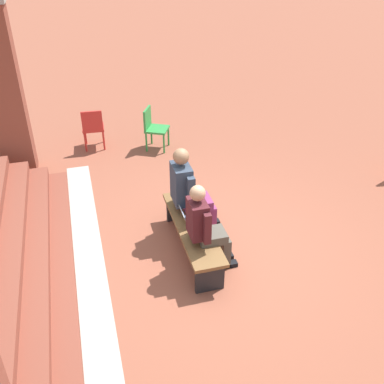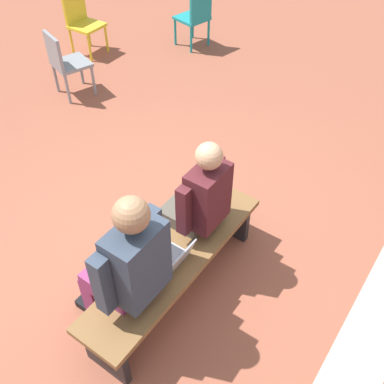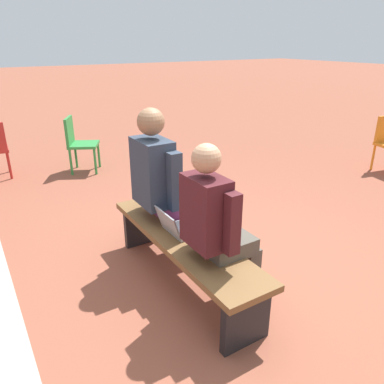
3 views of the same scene
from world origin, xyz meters
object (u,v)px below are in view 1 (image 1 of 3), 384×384
at_px(bench, 193,231).
at_px(laptop, 190,219).
at_px(person_student, 205,225).
at_px(plastic_chair_near_bench_right, 153,126).
at_px(plastic_chair_far_left, 93,126).
at_px(person_adult, 189,190).

distance_m(bench, laptop, 0.16).
height_order(bench, person_student, person_student).
relative_size(person_student, plastic_chair_near_bench_right, 1.54).
distance_m(person_student, plastic_chair_far_left, 4.18).
bearing_deg(plastic_chair_far_left, plastic_chair_near_bench_right, -104.74).
height_order(person_adult, plastic_chair_far_left, person_adult).
height_order(bench, plastic_chair_far_left, plastic_chair_far_left).
relative_size(laptop, plastic_chair_near_bench_right, 0.38).
xyz_separation_m(bench, laptop, (0.07, 0.01, 0.15)).
bearing_deg(person_student, laptop, 9.91).
distance_m(person_adult, plastic_chair_far_left, 3.42).
xyz_separation_m(person_adult, laptop, (-0.36, 0.08, -0.24)).
bearing_deg(plastic_chair_near_bench_right, bench, 177.88).
bearing_deg(bench, plastic_chair_near_bench_right, -2.12).
xyz_separation_m(person_adult, plastic_chair_near_bench_right, (2.93, -0.05, -0.26)).
bearing_deg(laptop, person_adult, -13.08).
height_order(person_student, laptop, person_student).
relative_size(person_adult, plastic_chair_near_bench_right, 1.68).
xyz_separation_m(bench, plastic_chair_far_left, (3.66, 1.03, 0.13)).
distance_m(person_student, plastic_chair_near_bench_right, 3.73).
height_order(person_student, plastic_chair_far_left, person_student).
xyz_separation_m(bench, person_adult, (0.43, -0.07, 0.39)).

